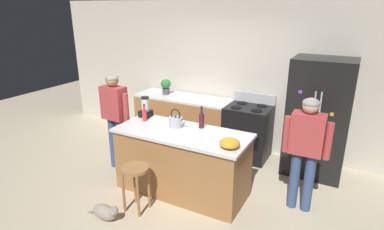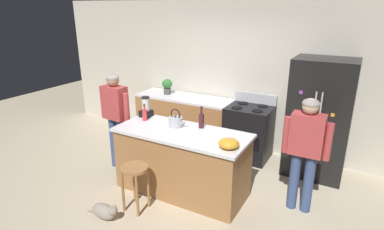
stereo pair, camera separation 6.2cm
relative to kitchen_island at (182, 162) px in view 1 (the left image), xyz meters
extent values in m
plane|color=beige|center=(0.00, 0.00, -0.47)|extent=(14.00, 14.00, 0.00)
cube|color=beige|center=(0.00, 1.95, 0.88)|extent=(8.00, 0.10, 2.70)
cube|color=#9E6B3D|center=(0.00, 0.00, -0.02)|extent=(1.84, 0.76, 0.90)
cube|color=silver|center=(0.00, 0.00, 0.45)|extent=(1.90, 0.82, 0.04)
cube|color=#9E6B3D|center=(-0.80, 1.55, -0.02)|extent=(2.00, 0.64, 0.90)
cube|color=silver|center=(-0.80, 1.55, 0.45)|extent=(2.00, 0.64, 0.04)
cube|color=black|center=(1.59, 1.50, 0.46)|extent=(0.90, 0.70, 1.87)
cylinder|color=#B7BABF|center=(1.55, 1.13, 0.55)|extent=(0.02, 0.02, 0.84)
cylinder|color=#B7BABF|center=(1.63, 1.13, 0.55)|extent=(0.02, 0.02, 0.84)
cube|color=orange|center=(1.27, 1.15, 0.25)|extent=(0.05, 0.01, 0.05)
cube|color=orange|center=(1.56, 1.15, 0.31)|extent=(0.05, 0.01, 0.05)
cube|color=orange|center=(1.79, 1.15, 0.66)|extent=(0.05, 0.01, 0.05)
cube|color=purple|center=(1.33, 1.15, 0.93)|extent=(0.05, 0.01, 0.05)
cube|color=black|center=(0.46, 1.52, 0.00)|extent=(0.76, 0.64, 0.94)
cube|color=black|center=(0.46, 1.20, -0.05)|extent=(0.60, 0.01, 0.24)
cube|color=#B7BABF|center=(0.46, 1.81, 0.56)|extent=(0.76, 0.06, 0.18)
cylinder|color=black|center=(0.28, 1.37, 0.47)|extent=(0.18, 0.18, 0.01)
cylinder|color=black|center=(0.64, 1.37, 0.47)|extent=(0.18, 0.18, 0.01)
cylinder|color=black|center=(0.28, 1.67, 0.47)|extent=(0.18, 0.18, 0.01)
cylinder|color=black|center=(0.64, 1.67, 0.47)|extent=(0.18, 0.18, 0.01)
cylinder|color=#384C7A|center=(-1.40, 0.13, -0.04)|extent=(0.14, 0.14, 0.87)
cylinder|color=#384C7A|center=(-1.22, 0.12, -0.04)|extent=(0.14, 0.14, 0.87)
cube|color=#B23F3F|center=(-1.31, 0.12, 0.66)|extent=(0.41, 0.24, 0.53)
cylinder|color=#B23F3F|center=(-1.56, 0.14, 0.61)|extent=(0.10, 0.10, 0.48)
cylinder|color=#B23F3F|center=(-1.06, 0.11, 0.61)|extent=(0.10, 0.10, 0.48)
sphere|color=tan|center=(-1.31, 0.12, 1.03)|extent=(0.21, 0.21, 0.20)
ellipsoid|color=gray|center=(-1.31, 0.12, 1.06)|extent=(0.22, 0.22, 0.12)
cylinder|color=#384C7A|center=(1.68, 0.38, -0.07)|extent=(0.13, 0.13, 0.81)
cylinder|color=#384C7A|center=(1.50, 0.38, -0.07)|extent=(0.13, 0.13, 0.81)
cube|color=#B23F3F|center=(1.59, 0.38, 0.61)|extent=(0.40, 0.22, 0.53)
cylinder|color=#B23F3F|center=(1.84, 0.38, 0.56)|extent=(0.09, 0.09, 0.48)
cylinder|color=#B23F3F|center=(1.34, 0.37, 0.56)|extent=(0.09, 0.09, 0.48)
sphere|color=#D8AD8C|center=(1.59, 0.38, 0.97)|extent=(0.20, 0.20, 0.20)
ellipsoid|color=gray|center=(1.59, 0.38, 1.01)|extent=(0.21, 0.21, 0.12)
cylinder|color=#9E6B3D|center=(-0.31, -0.68, 0.14)|extent=(0.36, 0.36, 0.04)
cylinder|color=#9E6B3D|center=(-0.43, -0.80, -0.18)|extent=(0.04, 0.04, 0.59)
cylinder|color=#9E6B3D|center=(-0.19, -0.80, -0.18)|extent=(0.04, 0.04, 0.59)
cylinder|color=#9E6B3D|center=(-0.43, -0.56, -0.18)|extent=(0.04, 0.04, 0.59)
cylinder|color=#9E6B3D|center=(-0.19, -0.56, -0.18)|extent=(0.04, 0.04, 0.59)
ellipsoid|color=gray|center=(-0.55, -1.04, -0.37)|extent=(0.36, 0.18, 0.20)
sphere|color=gray|center=(-0.39, -1.04, -0.30)|extent=(0.12, 0.12, 0.12)
cone|color=gray|center=(-0.38, -1.07, -0.24)|extent=(0.04, 0.04, 0.03)
cone|color=gray|center=(-0.38, -1.01, -0.24)|extent=(0.04, 0.04, 0.03)
cylinder|color=gray|center=(-0.75, -1.04, -0.43)|extent=(0.20, 0.03, 0.10)
cylinder|color=#4C4C51|center=(-1.25, 1.55, 0.53)|extent=(0.14, 0.14, 0.12)
ellipsoid|color=#337A38|center=(-1.25, 1.55, 0.68)|extent=(0.20, 0.20, 0.18)
cube|color=black|center=(-0.81, 0.27, 0.52)|extent=(0.17, 0.17, 0.10)
cylinder|color=silver|center=(-0.81, 0.27, 0.67)|extent=(0.12, 0.12, 0.20)
cylinder|color=black|center=(-0.81, 0.27, 0.78)|extent=(0.12, 0.12, 0.02)
cylinder|color=red|center=(-0.72, 0.12, 0.55)|extent=(0.07, 0.07, 0.17)
cylinder|color=red|center=(-0.72, 0.12, 0.67)|extent=(0.03, 0.03, 0.07)
cylinder|color=black|center=(-0.72, 0.12, 0.72)|extent=(0.03, 0.03, 0.02)
cylinder|color=#471923|center=(0.17, 0.26, 0.57)|extent=(0.08, 0.08, 0.21)
cylinder|color=#471923|center=(0.17, 0.26, 0.72)|extent=(0.03, 0.03, 0.09)
cylinder|color=black|center=(0.17, 0.26, 0.78)|extent=(0.03, 0.03, 0.02)
ellipsoid|color=orange|center=(0.78, -0.18, 0.53)|extent=(0.26, 0.26, 0.12)
cylinder|color=#B7BABF|center=(-0.17, 0.12, 0.54)|extent=(0.20, 0.20, 0.14)
sphere|color=black|center=(-0.17, 0.12, 0.62)|extent=(0.03, 0.03, 0.03)
cylinder|color=#B7BABF|center=(-0.04, 0.12, 0.56)|extent=(0.09, 0.03, 0.08)
torus|color=black|center=(-0.17, 0.12, 0.66)|extent=(0.16, 0.02, 0.16)
camera|label=1|loc=(2.03, -3.50, 2.11)|focal=29.50mm
camera|label=2|loc=(2.08, -3.47, 2.11)|focal=29.50mm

